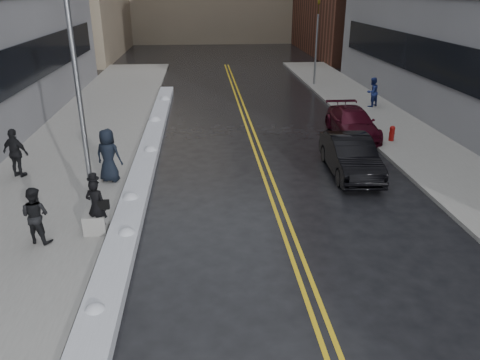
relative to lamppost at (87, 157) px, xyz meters
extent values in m
plane|color=black|center=(3.30, -2.00, -2.53)|extent=(160.00, 160.00, 0.00)
cube|color=gray|center=(-2.45, 8.00, -2.46)|extent=(5.50, 50.00, 0.15)
cube|color=gray|center=(13.30, 8.00, -2.46)|extent=(4.00, 50.00, 0.15)
cube|color=gold|center=(5.65, 8.00, -2.53)|extent=(0.12, 50.00, 0.01)
cube|color=gold|center=(5.95, 8.00, -2.53)|extent=(0.12, 50.00, 0.01)
cube|color=silver|center=(0.85, 6.00, -2.36)|extent=(0.90, 30.00, 0.34)
cube|color=gray|center=(0.00, 0.00, -2.08)|extent=(0.65, 0.65, 0.60)
cylinder|color=gray|center=(0.00, 0.00, 1.72)|extent=(0.14, 0.14, 7.00)
cylinder|color=maroon|center=(12.30, 8.00, -2.08)|extent=(0.24, 0.24, 0.60)
sphere|color=maroon|center=(12.30, 8.00, -1.78)|extent=(0.26, 0.26, 0.26)
cylinder|color=maroon|center=(12.30, 8.00, -2.03)|extent=(0.25, 0.10, 0.10)
cylinder|color=gray|center=(11.80, 22.00, 0.12)|extent=(0.14, 0.14, 5.00)
imported|color=#594C0C|center=(11.80, 22.00, 3.12)|extent=(0.16, 0.20, 1.00)
imported|color=black|center=(0.10, -0.09, -1.51)|extent=(0.73, 0.59, 1.74)
imported|color=black|center=(-1.53, -0.46, -1.54)|extent=(0.99, 0.88, 1.69)
imported|color=black|center=(-0.25, 4.03, -1.37)|extent=(1.15, 0.93, 2.03)
imported|color=black|center=(-3.87, 4.78, -1.43)|extent=(1.21, 0.87, 1.91)
imported|color=navy|center=(13.68, 14.80, -1.50)|extent=(1.08, 1.02, 1.77)
imported|color=black|center=(9.13, 4.36, -1.77)|extent=(1.78, 4.68, 1.52)
imported|color=#410A19|center=(10.76, 9.34, -1.84)|extent=(2.02, 4.79, 1.38)
camera|label=1|loc=(3.27, -12.77, 4.48)|focal=35.00mm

